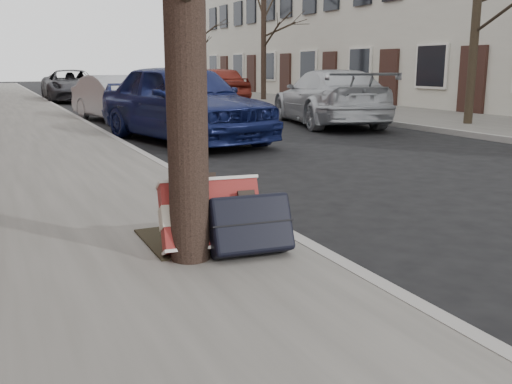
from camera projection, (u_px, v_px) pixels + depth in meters
name	position (u px, v px, depth m)	size (l,w,h in m)	color
ground	(494.00, 263.00, 4.42)	(120.00, 120.00, 0.00)	black
far_sidewalk	(327.00, 106.00, 20.90)	(4.00, 70.00, 0.12)	slate
house_far	(428.00, 13.00, 23.22)	(6.70, 40.00, 7.20)	#B3B0A1
dirt_patch	(198.00, 238.00, 4.63)	(0.85, 0.85, 0.01)	black
suitcase_red	(210.00, 215.00, 4.25)	(0.73, 0.20, 0.53)	maroon
suitcase_navy	(250.00, 224.00, 4.17)	(0.61, 0.20, 0.43)	black
car_near_front	(183.00, 102.00, 11.38)	(1.88, 4.66, 1.59)	#121A4D
car_near_mid	(118.00, 98.00, 15.64)	(1.33, 3.82, 1.26)	#A3A5AB
car_near_back	(72.00, 86.00, 24.65)	(2.25, 4.87, 1.35)	#313136
car_far_front	(329.00, 97.00, 14.69)	(1.98, 4.87, 1.41)	#AFB3B7
car_far_back	(216.00, 85.00, 22.99)	(1.78, 4.42, 1.51)	maroon
tree_far_a	(477.00, 9.00, 13.43)	(0.21, 0.21, 5.40)	black
tree_far_b	(264.00, 32.00, 23.72)	(0.22, 0.22, 5.51)	black
tree_far_c	(197.00, 42.00, 31.18)	(0.24, 0.24, 5.37)	black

